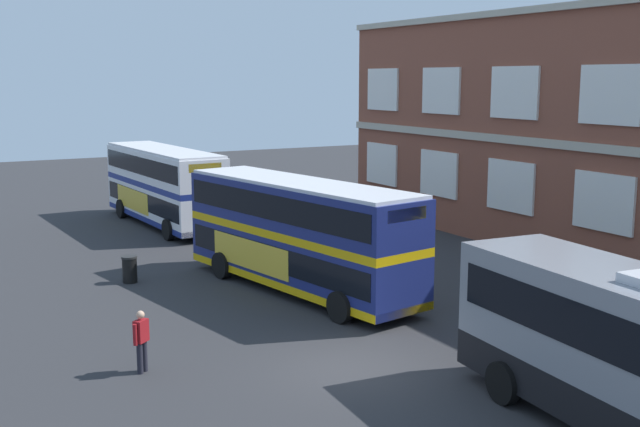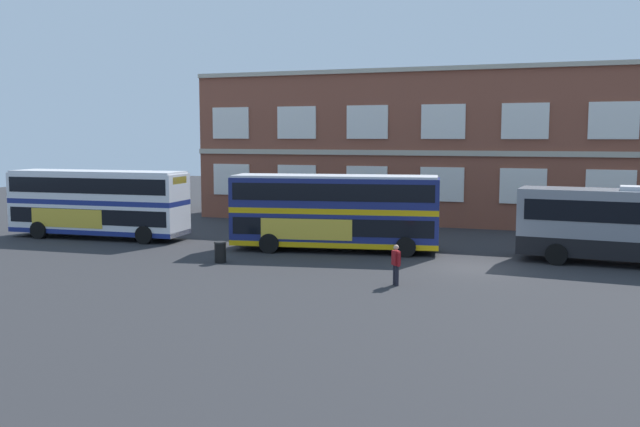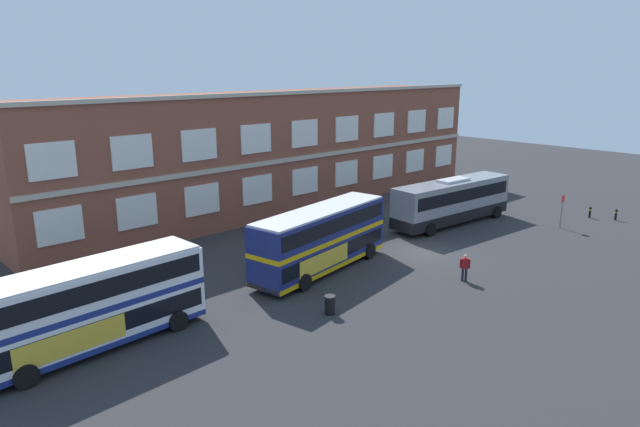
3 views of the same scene
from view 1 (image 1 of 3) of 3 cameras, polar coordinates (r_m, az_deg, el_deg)
ground_plane at (r=22.37m, az=6.60°, el=-10.34°), size 120.00×120.00×0.00m
double_decker_near at (r=41.76m, az=-11.42°, el=2.07°), size 11.12×3.29×4.07m
double_decker_middle at (r=28.20m, az=-1.57°, el=-1.47°), size 11.28×4.39×4.07m
waiting_passenger at (r=21.27m, az=-13.00°, el=-8.96°), size 0.47×0.57×1.70m
station_litter_bin at (r=30.56m, az=-13.82°, el=-3.99°), size 0.60×0.60×1.03m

